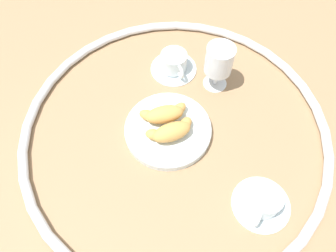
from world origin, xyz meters
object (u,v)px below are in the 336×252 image
object	(u,v)px
croissant_large	(171,131)
coffee_cup_far	(174,64)
pastry_plate	(168,129)
croissant_small	(164,114)
juice_glass_left	(219,61)
coffee_cup_near	(263,202)

from	to	relation	value
croissant_large	coffee_cup_far	size ratio (longest dim) A/B	1.01
pastry_plate	croissant_small	distance (m)	0.04
croissant_large	coffee_cup_far	distance (m)	0.24
croissant_large	coffee_cup_far	xyz separation A→B (m)	(0.09, 0.22, -0.02)
pastry_plate	coffee_cup_far	distance (m)	0.22
pastry_plate	coffee_cup_far	world-z (taller)	coffee_cup_far
croissant_large	juice_glass_left	distance (m)	0.23
croissant_small	coffee_cup_far	bearing A→B (deg)	60.45
pastry_plate	coffee_cup_near	world-z (taller)	coffee_cup_near
coffee_cup_far	juice_glass_left	xyz separation A→B (m)	(0.09, -0.09, 0.07)
croissant_large	juice_glass_left	bearing A→B (deg)	34.15
juice_glass_left	coffee_cup_near	bearing A→B (deg)	-98.88
pastry_plate	croissant_small	xyz separation A→B (m)	(0.00, 0.03, 0.03)
croissant_small	coffee_cup_near	bearing A→B (deg)	-66.46
pastry_plate	coffee_cup_far	size ratio (longest dim) A/B	1.67
coffee_cup_near	croissant_large	bearing A→B (deg)	118.61
coffee_cup_far	coffee_cup_near	bearing A→B (deg)	-85.67
pastry_plate	croissant_small	bearing A→B (deg)	87.66
croissant_large	coffee_cup_near	bearing A→B (deg)	-61.39
pastry_plate	croissant_large	distance (m)	0.04
pastry_plate	croissant_small	size ratio (longest dim) A/B	1.67
coffee_cup_near	coffee_cup_far	world-z (taller)	same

